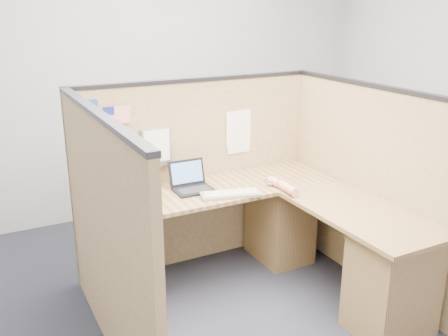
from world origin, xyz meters
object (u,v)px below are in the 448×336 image
l_desk (262,243)px  mouse (272,182)px  laptop (191,183)px  keyboard (231,194)px

l_desk → mouse: size_ratio=19.40×
l_desk → laptop: (-0.36, 0.46, 0.39)m
l_desk → keyboard: bearing=130.9°
keyboard → mouse: size_ratio=4.59×
laptop → mouse: (0.60, -0.21, -0.03)m
l_desk → mouse: bearing=46.4°
laptop → keyboard: (0.20, -0.27, -0.04)m
l_desk → mouse: 0.49m
l_desk → keyboard: (-0.16, 0.19, 0.35)m
laptop → mouse: bearing=-19.3°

